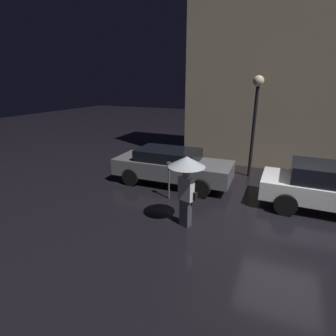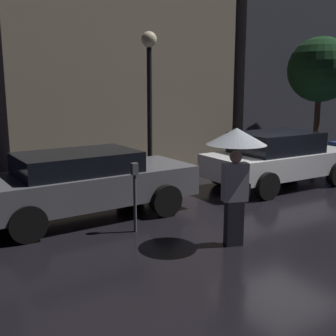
# 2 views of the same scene
# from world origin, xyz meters

# --- Properties ---
(ground_plane) EXTENTS (60.00, 60.00, 0.00)m
(ground_plane) POSITION_xyz_m (0.00, 0.00, 0.00)
(ground_plane) COLOR black
(building_facade_left) EXTENTS (7.74, 3.00, 10.90)m
(building_facade_left) POSITION_xyz_m (-1.29, 6.50, 5.45)
(building_facade_left) COLOR gray
(building_facade_left) RESTS_ON ground
(building_facade_right) EXTENTS (6.67, 3.00, 10.86)m
(building_facade_right) POSITION_xyz_m (6.41, 6.50, 5.43)
(building_facade_right) COLOR #3D3D47
(building_facade_right) RESTS_ON ground
(parked_car_grey) EXTENTS (4.70, 1.92, 1.41)m
(parked_car_grey) POSITION_xyz_m (-4.38, 1.46, 0.76)
(parked_car_grey) COLOR slate
(parked_car_grey) RESTS_ON ground
(parked_car_white) EXTENTS (4.29, 1.99, 1.50)m
(parked_car_white) POSITION_xyz_m (1.15, 1.33, 0.79)
(parked_car_white) COLOR silver
(parked_car_white) RESTS_ON ground
(pedestrian_with_umbrella) EXTENTS (1.02, 1.02, 2.06)m
(pedestrian_with_umbrella) POSITION_xyz_m (-2.73, -1.39, 1.62)
(pedestrian_with_umbrella) COLOR #383842
(pedestrian_with_umbrella) RESTS_ON ground
(parking_meter) EXTENTS (0.12, 0.10, 1.34)m
(parking_meter) POSITION_xyz_m (-3.90, 0.10, 0.83)
(parking_meter) COLOR #4C5154
(parking_meter) RESTS_ON ground
(street_lamp_near) EXTENTS (0.43, 0.43, 4.18)m
(street_lamp_near) POSITION_xyz_m (-1.62, 3.61, 2.96)
(street_lamp_near) COLOR black
(street_lamp_near) RESTS_ON ground
(street_tree) EXTENTS (2.26, 2.26, 4.39)m
(street_tree) POSITION_xyz_m (5.06, 3.32, 3.25)
(street_tree) COLOR #473323
(street_tree) RESTS_ON ground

